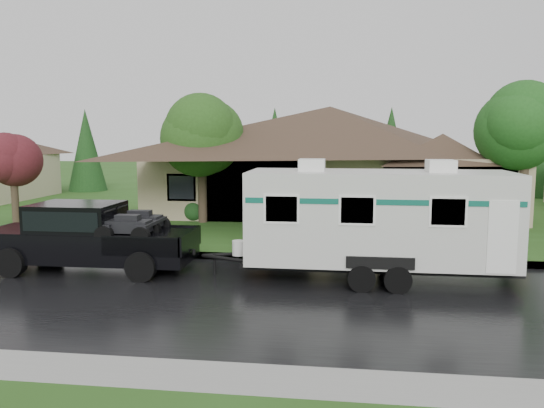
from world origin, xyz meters
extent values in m
plane|color=#284D18|center=(0.00, 0.00, 0.00)|extent=(140.00, 140.00, 0.00)
cube|color=black|center=(0.00, -2.00, 0.01)|extent=(140.00, 8.00, 0.01)
cube|color=gray|center=(0.00, 2.25, 0.07)|extent=(140.00, 0.50, 0.15)
cube|color=#284D18|center=(0.00, 15.00, 0.07)|extent=(140.00, 26.00, 0.15)
cube|color=tan|center=(2.00, 14.00, 1.65)|extent=(18.00, 10.00, 3.00)
pyramid|color=#392A1F|center=(2.00, 14.00, 5.75)|extent=(19.44, 10.80, 2.60)
cube|color=tan|center=(7.40, 11.00, 1.50)|extent=(5.76, 4.00, 2.70)
cylinder|color=#382B1E|center=(-3.77, 8.80, 1.43)|extent=(0.40, 0.40, 2.56)
sphere|color=#2F5F1F|center=(-3.77, 8.80, 4.23)|extent=(3.53, 3.53, 3.53)
cylinder|color=#382B1E|center=(-12.41, 7.60, 1.06)|extent=(0.33, 0.33, 1.82)
sphere|color=maroon|center=(-12.41, 7.60, 3.05)|extent=(2.51, 2.51, 2.51)
cylinder|color=#382B1E|center=(10.51, 9.08, 1.55)|extent=(0.43, 0.43, 2.80)
sphere|color=#24601F|center=(10.51, 9.08, 4.62)|extent=(3.87, 3.87, 3.87)
sphere|color=#143814|center=(-4.30, 9.30, 0.65)|extent=(1.00, 1.00, 1.00)
sphere|color=#143814|center=(-0.10, 9.30, 0.65)|extent=(1.00, 1.00, 1.00)
sphere|color=#143814|center=(4.10, 9.30, 0.65)|extent=(1.00, 1.00, 1.00)
sphere|color=#143814|center=(8.30, 9.30, 0.65)|extent=(1.00, 1.00, 1.00)
cube|color=black|center=(-5.02, 0.08, 0.82)|extent=(6.32, 2.11, 0.91)
cube|color=black|center=(-7.33, 0.08, 1.11)|extent=(1.69, 2.05, 0.37)
cube|color=black|center=(-5.44, 0.08, 1.63)|extent=(2.53, 1.98, 0.95)
cube|color=black|center=(-5.44, 0.08, 1.69)|extent=(2.32, 2.02, 0.58)
cube|color=black|center=(-3.01, 0.08, 1.03)|extent=(2.32, 2.00, 0.06)
cylinder|color=black|center=(-7.02, -0.95, 0.44)|extent=(0.89, 0.34, 0.89)
cylinder|color=black|center=(-7.02, 1.11, 0.44)|extent=(0.89, 0.34, 0.89)
cylinder|color=black|center=(-3.01, -0.95, 0.44)|extent=(0.89, 0.34, 0.89)
cylinder|color=black|center=(-3.01, 1.11, 0.44)|extent=(0.89, 0.34, 0.89)
cube|color=silver|center=(3.68, 0.08, 1.87)|extent=(7.38, 2.53, 2.58)
cube|color=black|center=(3.68, 0.08, 0.42)|extent=(7.80, 1.26, 0.15)
cube|color=#0C5847|center=(3.68, 0.08, 2.44)|extent=(7.23, 2.55, 0.15)
cube|color=white|center=(1.79, 0.08, 3.33)|extent=(0.74, 0.84, 0.34)
cube|color=white|center=(5.37, 0.08, 3.33)|extent=(0.74, 0.84, 0.34)
cylinder|color=black|center=(3.21, -1.16, 0.37)|extent=(0.74, 0.25, 0.74)
cylinder|color=black|center=(3.21, 1.32, 0.37)|extent=(0.74, 0.25, 0.74)
cylinder|color=black|center=(4.16, -1.16, 0.37)|extent=(0.74, 0.25, 0.74)
cylinder|color=black|center=(4.16, 1.32, 0.37)|extent=(0.74, 0.25, 0.74)
camera|label=1|loc=(2.59, -15.14, 4.14)|focal=35.00mm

